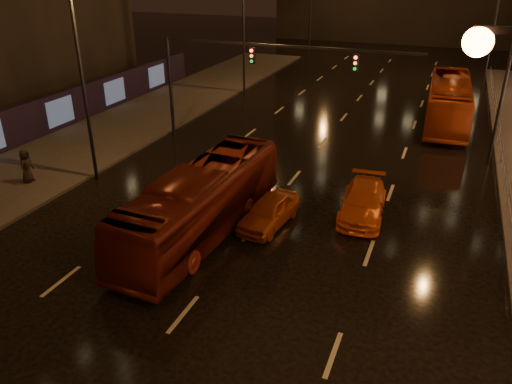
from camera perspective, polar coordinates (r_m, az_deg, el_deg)
ground at (r=30.06m, az=6.70°, el=4.44°), size 140.00×140.00×0.00m
sidewalk_left at (r=32.03m, az=-19.95°, el=4.53°), size 7.00×70.00×0.15m
traffic_signal at (r=30.38m, az=-2.35°, el=14.11°), size 15.31×0.32×6.20m
railing_right at (r=27.23m, az=26.74°, el=1.59°), size 0.05×56.00×1.00m
bus_red at (r=20.65m, az=-6.16°, el=-1.11°), size 2.92×10.58×2.92m
bus_curb at (r=37.51m, az=21.15°, el=9.65°), size 3.05×11.43×3.16m
taxi_near at (r=21.54m, az=1.47°, el=-2.21°), size 1.99×3.97×1.30m
taxi_far at (r=22.84m, az=12.13°, el=-1.08°), size 2.21×4.72×1.33m
pedestrian_c at (r=27.83m, az=-24.79°, el=2.73°), size 0.75×0.96×1.73m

